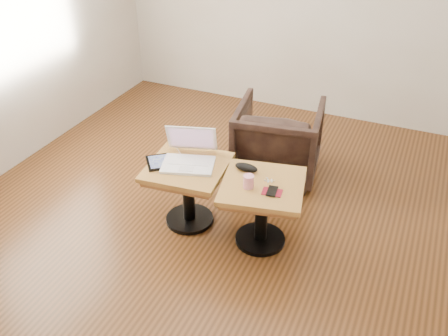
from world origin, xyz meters
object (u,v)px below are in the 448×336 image
at_px(side_table_right, 262,199).
at_px(laptop, 189,156).
at_px(striped_cup, 249,182).
at_px(armchair, 278,140).
at_px(side_table_left, 188,180).

distance_m(side_table_right, laptop, 0.61).
height_order(laptop, striped_cup, laptop).
relative_size(laptop, armchair, 0.63).
xyz_separation_m(laptop, armchair, (0.39, 0.89, -0.23)).
height_order(side_table_right, armchair, armchair).
relative_size(side_table_right, striped_cup, 7.07).
height_order(side_table_left, armchair, armchair).
height_order(side_table_right, laptop, laptop).
bearing_deg(armchair, side_table_right, 93.08).
relative_size(side_table_left, striped_cup, 6.55).
height_order(striped_cup, armchair, armchair).
distance_m(side_table_left, striped_cup, 0.54).
xyz_separation_m(laptop, striped_cup, (0.51, -0.13, -0.00)).
bearing_deg(striped_cup, armchair, 96.74).
height_order(side_table_left, striped_cup, striped_cup).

